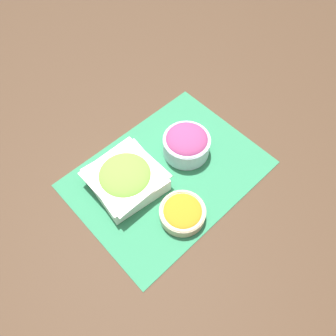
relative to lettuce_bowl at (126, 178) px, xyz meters
The scene contains 5 objects.
ground_plane 0.14m from the lettuce_bowl, 26.28° to the right, with size 3.00×3.00×0.00m, color #422D1E.
placemat 0.14m from the lettuce_bowl, 26.28° to the right, with size 0.57×0.42×0.00m.
lettuce_bowl is the anchor object (origin of this frame).
onion_bowl 0.22m from the lettuce_bowl, ahead, with size 0.15×0.15×0.08m.
carrot_bowl 0.20m from the lettuce_bowl, 75.55° to the right, with size 0.13×0.13×0.04m.
Camera 1 is at (-0.35, -0.38, 0.87)m, focal length 35.00 mm.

